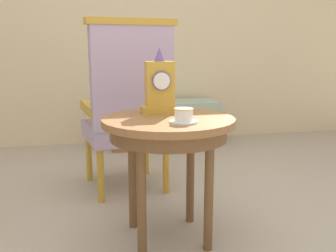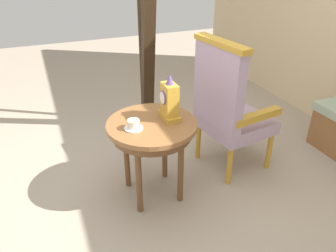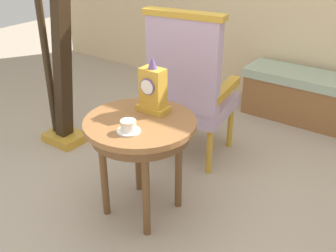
{
  "view_description": "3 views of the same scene",
  "coord_description": "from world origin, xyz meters",
  "px_view_note": "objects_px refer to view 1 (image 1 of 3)",
  "views": [
    {
      "loc": [
        -0.44,
        -1.75,
        0.98
      ],
      "look_at": [
        -0.05,
        0.04,
        0.6
      ],
      "focal_mm": 41.48,
      "sensor_mm": 36.0,
      "label": 1
    },
    {
      "loc": [
        1.94,
        -0.6,
        1.76
      ],
      "look_at": [
        0.03,
        0.17,
        0.62
      ],
      "focal_mm": 35.61,
      "sensor_mm": 36.0,
      "label": 2
    },
    {
      "loc": [
        1.31,
        -1.53,
        1.66
      ],
      "look_at": [
        0.06,
        0.21,
        0.57
      ],
      "focal_mm": 43.7,
      "sensor_mm": 36.0,
      "label": 3
    }
  ],
  "objects_px": {
    "mantel_clock": "(160,87)",
    "armchair": "(128,106)",
    "side_table": "(168,134)",
    "window_bench": "(163,123)",
    "teacup_left": "(183,116)"
  },
  "relations": [
    {
      "from": "teacup_left",
      "to": "window_bench",
      "type": "distance_m",
      "value": 2.1
    },
    {
      "from": "mantel_clock",
      "to": "armchair",
      "type": "height_order",
      "value": "armchair"
    },
    {
      "from": "side_table",
      "to": "mantel_clock",
      "type": "height_order",
      "value": "mantel_clock"
    },
    {
      "from": "teacup_left",
      "to": "window_bench",
      "type": "height_order",
      "value": "teacup_left"
    },
    {
      "from": "teacup_left",
      "to": "armchair",
      "type": "relative_size",
      "value": 0.11
    },
    {
      "from": "mantel_clock",
      "to": "side_table",
      "type": "bearing_deg",
      "value": -84.32
    },
    {
      "from": "mantel_clock",
      "to": "window_bench",
      "type": "bearing_deg",
      "value": 77.64
    },
    {
      "from": "mantel_clock",
      "to": "teacup_left",
      "type": "bearing_deg",
      "value": -80.09
    },
    {
      "from": "window_bench",
      "to": "armchair",
      "type": "bearing_deg",
      "value": -112.08
    },
    {
      "from": "side_table",
      "to": "teacup_left",
      "type": "height_order",
      "value": "teacup_left"
    },
    {
      "from": "teacup_left",
      "to": "mantel_clock",
      "type": "bearing_deg",
      "value": 99.91
    },
    {
      "from": "side_table",
      "to": "window_bench",
      "type": "height_order",
      "value": "side_table"
    },
    {
      "from": "side_table",
      "to": "teacup_left",
      "type": "relative_size",
      "value": 5.02
    },
    {
      "from": "side_table",
      "to": "window_bench",
      "type": "relative_size",
      "value": 0.6
    },
    {
      "from": "armchair",
      "to": "window_bench",
      "type": "distance_m",
      "value": 1.33
    }
  ]
}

